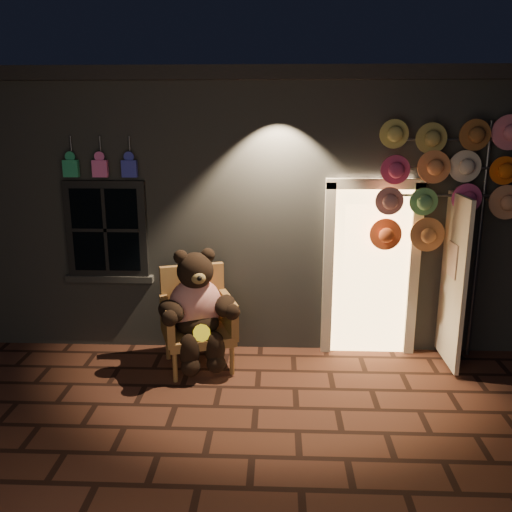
{
  "coord_description": "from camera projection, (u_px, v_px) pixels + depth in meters",
  "views": [
    {
      "loc": [
        0.21,
        -4.99,
        2.91
      ],
      "look_at": [
        -0.04,
        1.0,
        1.35
      ],
      "focal_mm": 38.0,
      "sensor_mm": 36.0,
      "label": 1
    }
  ],
  "objects": [
    {
      "name": "hat_rack",
      "position": [
        444.0,
        179.0,
        6.16
      ],
      "size": [
        1.63,
        0.22,
        2.88
      ],
      "color": "#59595E",
      "rests_on": "ground"
    },
    {
      "name": "teddy_bear",
      "position": [
        197.0,
        308.0,
        6.24
      ],
      "size": [
        0.94,
        0.88,
        1.37
      ],
      "rotation": [
        0.0,
        0.0,
        0.33
      ],
      "color": "red",
      "rests_on": "ground"
    },
    {
      "name": "shop_building",
      "position": [
        266.0,
        188.0,
        8.98
      ],
      "size": [
        7.3,
        5.95,
        3.51
      ],
      "color": "slate",
      "rests_on": "ground"
    },
    {
      "name": "ground",
      "position": [
        256.0,
        407.0,
        5.56
      ],
      "size": [
        60.0,
        60.0,
        0.0
      ],
      "primitive_type": "plane",
      "color": "#502A1E",
      "rests_on": "ground"
    },
    {
      "name": "wicker_armchair",
      "position": [
        197.0,
        317.0,
        6.42
      ],
      "size": [
        0.98,
        0.94,
        1.17
      ],
      "rotation": [
        0.0,
        0.0,
        0.33
      ],
      "color": "brown",
      "rests_on": "ground"
    }
  ]
}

